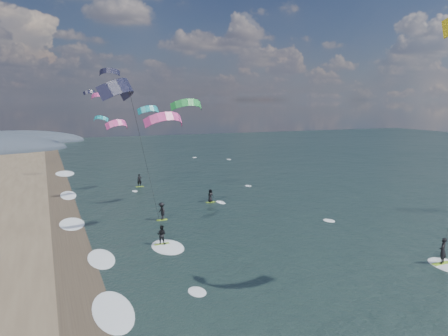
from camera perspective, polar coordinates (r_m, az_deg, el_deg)
name	(u,v)px	position (r m, az deg, el deg)	size (l,w,h in m)	color
ground	(325,324)	(25.97, 13.05, -19.27)	(260.00, 260.00, 0.00)	black
wet_sand_strip	(80,288)	(30.97, -18.26, -14.68)	(3.00, 240.00, 0.00)	#382D23
kitesurfer_near_b	(142,144)	(31.49, -10.66, 3.12)	(6.71, 9.25, 14.13)	#88BD21
far_kitesurfers	(168,200)	(50.25, -7.34, -4.13)	(8.49, 19.04, 1.86)	#88BD21
bg_kite_field	(122,101)	(71.19, -13.21, 8.55)	(10.07, 74.74, 9.45)	#D83F8C
shoreline_surf	(92,261)	(35.46, -16.91, -11.56)	(2.40, 79.40, 0.11)	white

